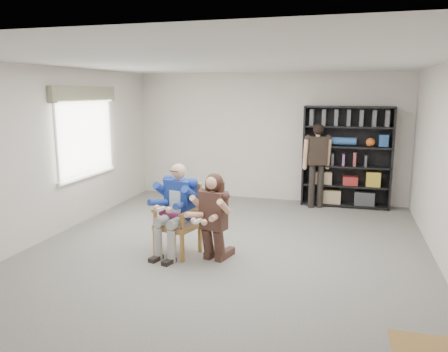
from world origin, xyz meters
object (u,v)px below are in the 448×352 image
(standing_man, at_px, (317,166))
(bookshelf, at_px, (347,157))
(seated_man, at_px, (177,209))
(kneeling_woman, at_px, (213,218))
(armchair, at_px, (177,220))

(standing_man, bearing_deg, bookshelf, 4.08)
(seated_man, bearing_deg, kneeling_woman, 2.70)
(seated_man, xyz_separation_m, bookshelf, (2.37, 3.55, 0.36))
(armchair, xyz_separation_m, standing_man, (1.79, 3.28, 0.35))
(seated_man, xyz_separation_m, kneeling_woman, (0.58, -0.12, -0.06))
(armchair, relative_size, bookshelf, 0.50)
(armchair, height_order, bookshelf, bookshelf)
(seated_man, xyz_separation_m, standing_man, (1.79, 3.28, 0.19))
(bookshelf, bearing_deg, armchair, -123.71)
(armchair, relative_size, kneeling_woman, 0.84)
(standing_man, bearing_deg, kneeling_woman, -130.33)
(kneeling_woman, xyz_separation_m, bookshelf, (1.79, 3.67, 0.42))
(armchair, relative_size, seated_man, 0.77)
(kneeling_woman, relative_size, standing_man, 0.72)
(bookshelf, height_order, standing_man, bookshelf)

